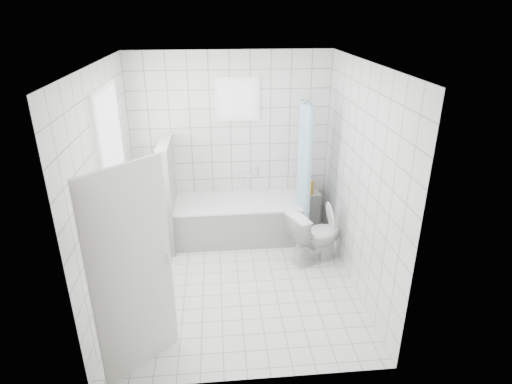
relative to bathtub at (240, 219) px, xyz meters
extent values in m
plane|color=white|center=(-0.09, -1.12, -0.29)|extent=(3.00, 3.00, 0.00)
plane|color=white|center=(-0.09, -1.12, 2.31)|extent=(3.00, 3.00, 0.00)
cube|color=white|center=(-0.09, 0.38, 1.01)|extent=(2.80, 0.02, 2.60)
cube|color=white|center=(-0.09, -2.62, 1.01)|extent=(2.80, 0.02, 2.60)
cube|color=white|center=(-1.49, -1.12, 1.01)|extent=(0.02, 3.00, 2.60)
cube|color=white|center=(1.31, -1.12, 1.01)|extent=(0.02, 3.00, 2.60)
cube|color=white|center=(-1.45, -0.82, 1.31)|extent=(0.01, 0.90, 1.40)
cube|color=white|center=(0.01, 0.33, 1.66)|extent=(0.50, 0.01, 0.50)
cube|color=white|center=(-1.40, -0.82, 0.57)|extent=(0.18, 1.02, 0.08)
cube|color=silver|center=(-1.06, -2.33, 0.71)|extent=(0.60, 0.59, 2.00)
cube|color=white|center=(0.00, 0.00, -0.02)|extent=(1.82, 0.75, 0.55)
cube|color=white|center=(0.00, 0.00, 0.27)|extent=(1.84, 0.77, 0.03)
cube|color=white|center=(-0.98, -0.05, 0.46)|extent=(0.15, 0.85, 1.50)
cube|color=white|center=(1.01, 0.25, -0.02)|extent=(0.40, 0.24, 0.55)
imported|color=white|center=(0.94, -0.71, 0.07)|extent=(0.81, 0.65, 0.73)
cylinder|color=silver|center=(0.86, -0.02, 1.71)|extent=(0.02, 0.80, 0.02)
cube|color=silver|center=(0.10, 0.33, 0.56)|extent=(0.18, 0.06, 0.06)
imported|color=#30B6DB|center=(-1.39, -1.01, 0.71)|extent=(0.11, 0.10, 0.20)
imported|color=#F9618F|center=(-1.39, -1.16, 0.74)|extent=(0.13, 0.13, 0.27)
imported|color=silver|center=(-1.39, -0.88, 0.70)|extent=(0.19, 0.19, 0.18)
cylinder|color=#168746|center=(0.96, 0.18, 0.36)|extent=(0.06, 0.06, 0.20)
cylinder|color=orange|center=(1.07, 0.19, 0.37)|extent=(0.06, 0.06, 0.22)
cylinder|color=#1C1FE4|center=(1.06, 0.29, 0.39)|extent=(0.06, 0.06, 0.25)
cylinder|color=red|center=(0.97, 0.29, 0.37)|extent=(0.06, 0.06, 0.21)
camera|label=1|loc=(-0.29, -5.50, 2.84)|focal=30.00mm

